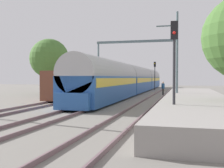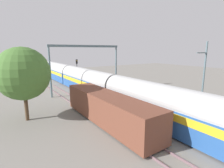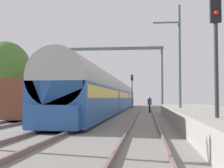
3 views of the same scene
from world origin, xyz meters
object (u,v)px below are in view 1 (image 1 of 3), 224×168
(railway_signal_far, at_px, (155,72))
(person_crossing, at_px, (163,87))
(freight_car, at_px, (81,85))
(catenary_gantry, at_px, (136,55))
(railway_signal_near, at_px, (174,58))
(passenger_train, at_px, (136,79))

(railway_signal_far, bearing_deg, person_crossing, -80.06)
(freight_car, xyz_separation_m, catenary_gantry, (3.97, 12.63, 4.15))
(railway_signal_far, xyz_separation_m, catenary_gantry, (-1.92, -8.72, 2.37))
(freight_car, relative_size, catenary_gantry, 1.05)
(railway_signal_far, distance_m, catenary_gantry, 9.24)
(freight_car, height_order, railway_signal_far, railway_signal_far)
(freight_car, relative_size, railway_signal_near, 2.57)
(catenary_gantry, bearing_deg, railway_signal_near, -76.43)
(passenger_train, height_order, catenary_gantry, catenary_gantry)
(freight_car, bearing_deg, catenary_gantry, 72.54)
(freight_car, distance_m, person_crossing, 11.03)
(person_crossing, relative_size, railway_signal_far, 0.34)
(catenary_gantry, bearing_deg, person_crossing, -51.18)
(person_crossing, bearing_deg, freight_car, -82.64)
(freight_car, xyz_separation_m, person_crossing, (8.38, 7.16, -0.44))
(passenger_train, relative_size, freight_car, 3.78)
(catenary_gantry, bearing_deg, passenger_train, 90.00)
(freight_car, distance_m, catenary_gantry, 13.88)
(person_crossing, relative_size, catenary_gantry, 0.14)
(passenger_train, xyz_separation_m, catenary_gantry, (0.00, -0.01, 3.65))
(freight_car, height_order, person_crossing, freight_car)
(person_crossing, bearing_deg, railway_signal_far, 156.80)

